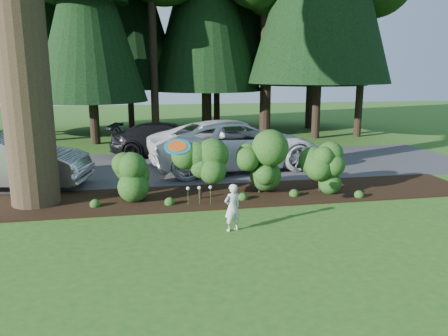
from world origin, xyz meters
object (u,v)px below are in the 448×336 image
car_white_suv (236,144)px  frisbee (177,147)px  car_dark_suv (168,140)px  car_silver_wagon (2,161)px  child (232,207)px

car_white_suv → frisbee: frisbee is taller
frisbee → car_dark_suv: bearing=87.7°
car_silver_wagon → child: size_ratio=4.67×
car_white_suv → car_dark_suv: (-2.30, 2.86, -0.19)m
child → car_silver_wagon: bearing=-57.9°
car_dark_suv → frisbee: frisbee is taller
car_silver_wagon → child: bearing=-118.2°
car_silver_wagon → car_white_suv: (7.59, 1.42, 0.05)m
car_silver_wagon → car_dark_suv: car_silver_wagon is taller
car_dark_suv → child: bearing=-163.1°
car_dark_suv → frisbee: 9.20m
car_dark_suv → car_white_suv: bearing=-129.5°
car_silver_wagon → frisbee: bearing=-124.2°
child → frisbee: frisbee is taller
car_silver_wagon → car_dark_suv: (5.30, 4.28, -0.14)m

